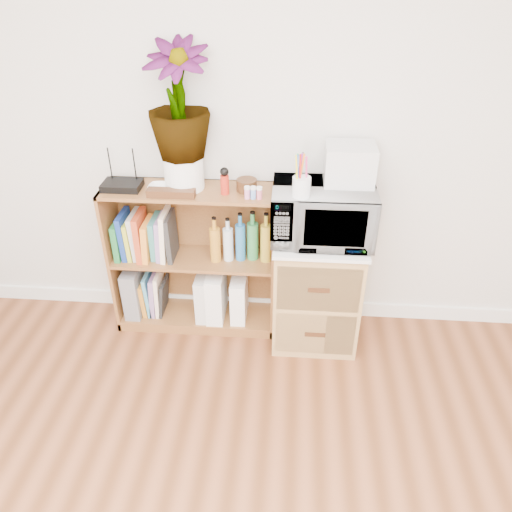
# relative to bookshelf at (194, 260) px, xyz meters

# --- Properties ---
(skirting_board) EXTENTS (4.00, 0.02, 0.10)m
(skirting_board) POSITION_rel_bookshelf_xyz_m (0.35, 0.14, -0.42)
(skirting_board) COLOR white
(skirting_board) RESTS_ON ground
(bookshelf) EXTENTS (1.00, 0.30, 0.95)m
(bookshelf) POSITION_rel_bookshelf_xyz_m (0.00, 0.00, 0.00)
(bookshelf) COLOR brown
(bookshelf) RESTS_ON ground
(wicker_unit) EXTENTS (0.50, 0.45, 0.70)m
(wicker_unit) POSITION_rel_bookshelf_xyz_m (0.75, -0.08, -0.12)
(wicker_unit) COLOR #9E7542
(wicker_unit) RESTS_ON ground
(microwave) EXTENTS (0.56, 0.38, 0.31)m
(microwave) POSITION_rel_bookshelf_xyz_m (0.75, -0.08, 0.40)
(microwave) COLOR silver
(microwave) RESTS_ON wicker_unit
(pen_cup) EXTENTS (0.09, 0.09, 0.10)m
(pen_cup) POSITION_rel_bookshelf_xyz_m (0.63, -0.20, 0.60)
(pen_cup) COLOR white
(pen_cup) RESTS_ON microwave
(small_appliance) EXTENTS (0.26, 0.22, 0.21)m
(small_appliance) POSITION_rel_bookshelf_xyz_m (0.88, -0.00, 0.66)
(small_appliance) COLOR silver
(small_appliance) RESTS_ON microwave
(router) EXTENTS (0.22, 0.15, 0.04)m
(router) POSITION_rel_bookshelf_xyz_m (-0.37, -0.02, 0.49)
(router) COLOR black
(router) RESTS_ON bookshelf
(white_bowl) EXTENTS (0.13, 0.13, 0.03)m
(white_bowl) POSITION_rel_bookshelf_xyz_m (-0.16, -0.03, 0.49)
(white_bowl) COLOR white
(white_bowl) RESTS_ON bookshelf
(plant_pot) EXTENTS (0.22, 0.22, 0.19)m
(plant_pot) POSITION_rel_bookshelf_xyz_m (-0.02, 0.02, 0.57)
(plant_pot) COLOR white
(plant_pot) RESTS_ON bookshelf
(potted_plant) EXTENTS (0.34, 0.34, 0.60)m
(potted_plant) POSITION_rel_bookshelf_xyz_m (-0.02, 0.02, 0.96)
(potted_plant) COLOR #3D7B31
(potted_plant) RESTS_ON plant_pot
(trinket_box) EXTENTS (0.26, 0.07, 0.04)m
(trinket_box) POSITION_rel_bookshelf_xyz_m (-0.08, -0.10, 0.50)
(trinket_box) COLOR #3C1D10
(trinket_box) RESTS_ON bookshelf
(kokeshi_doll) EXTENTS (0.05, 0.05, 0.11)m
(kokeshi_doll) POSITION_rel_bookshelf_xyz_m (0.21, -0.04, 0.53)
(kokeshi_doll) COLOR #B32416
(kokeshi_doll) RESTS_ON bookshelf
(wooden_bowl) EXTENTS (0.11, 0.11, 0.07)m
(wooden_bowl) POSITION_rel_bookshelf_xyz_m (0.33, 0.01, 0.51)
(wooden_bowl) COLOR #371F0F
(wooden_bowl) RESTS_ON bookshelf
(paint_jars) EXTENTS (0.11, 0.04, 0.06)m
(paint_jars) POSITION_rel_bookshelf_xyz_m (0.37, -0.09, 0.50)
(paint_jars) COLOR pink
(paint_jars) RESTS_ON bookshelf
(file_box) EXTENTS (0.10, 0.26, 0.33)m
(file_box) POSITION_rel_bookshelf_xyz_m (-0.40, 0.00, -0.24)
(file_box) COLOR slate
(file_box) RESTS_ON bookshelf
(magazine_holder_left) EXTENTS (0.10, 0.25, 0.31)m
(magazine_holder_left) POSITION_rel_bookshelf_xyz_m (0.05, -0.01, -0.25)
(magazine_holder_left) COLOR silver
(magazine_holder_left) RESTS_ON bookshelf
(magazine_holder_mid) EXTENTS (0.10, 0.26, 0.33)m
(magazine_holder_mid) POSITION_rel_bookshelf_xyz_m (0.13, -0.01, -0.24)
(magazine_holder_mid) COLOR white
(magazine_holder_mid) RESTS_ON bookshelf
(magazine_holder_right) EXTENTS (0.09, 0.24, 0.29)m
(magazine_holder_right) POSITION_rel_bookshelf_xyz_m (0.27, -0.01, -0.26)
(magazine_holder_right) COLOR white
(magazine_holder_right) RESTS_ON bookshelf
(cookbooks) EXTENTS (0.35, 0.20, 0.31)m
(cookbooks) POSITION_rel_bookshelf_xyz_m (-0.28, 0.00, 0.16)
(cookbooks) COLOR #1D6F34
(cookbooks) RESTS_ON bookshelf
(liquor_bottles) EXTENTS (0.36, 0.07, 0.31)m
(liquor_bottles) POSITION_rel_bookshelf_xyz_m (0.30, 0.00, 0.17)
(liquor_bottles) COLOR #C38124
(liquor_bottles) RESTS_ON bookshelf
(lower_books) EXTENTS (0.16, 0.19, 0.30)m
(lower_books) POSITION_rel_bookshelf_xyz_m (-0.28, 0.00, -0.27)
(lower_books) COLOR orange
(lower_books) RESTS_ON bookshelf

